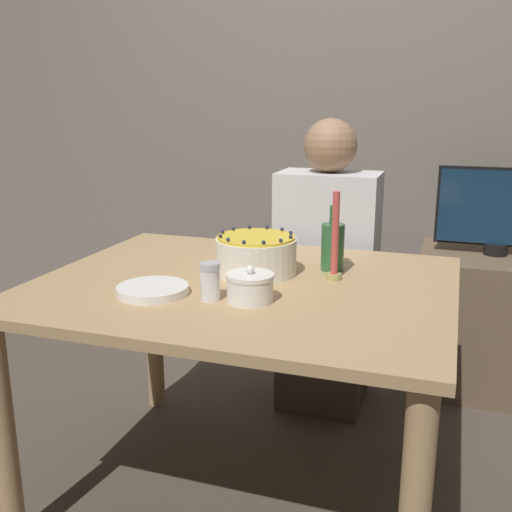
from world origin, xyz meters
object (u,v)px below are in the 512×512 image
object	(u,v)px
cake	(256,255)
sugar_bowl	(250,287)
sugar_shaker	(210,281)
candle	(335,244)
bottle	(333,246)
person_man_blue_shirt	(326,285)
tv_monitor	(500,210)

from	to	relation	value
cake	sugar_bowl	size ratio (longest dim) A/B	1.93
sugar_bowl	sugar_shaker	size ratio (longest dim) A/B	1.24
candle	bottle	distance (m)	0.11
sugar_shaker	candle	xyz separation A→B (m)	(0.28, 0.30, 0.06)
person_man_blue_shirt	tv_monitor	distance (m)	0.82
candle	bottle	xyz separation A→B (m)	(-0.03, 0.10, -0.03)
person_man_blue_shirt	tv_monitor	world-z (taller)	person_man_blue_shirt
candle	person_man_blue_shirt	size ratio (longest dim) A/B	0.23
cake	candle	world-z (taller)	candle
sugar_shaker	person_man_blue_shirt	xyz separation A→B (m)	(0.14, 0.89, -0.26)
sugar_shaker	tv_monitor	world-z (taller)	tv_monitor
candle	person_man_blue_shirt	xyz separation A→B (m)	(-0.14, 0.59, -0.32)
candle	tv_monitor	size ratio (longest dim) A/B	0.52
sugar_shaker	candle	world-z (taller)	candle
cake	sugar_bowl	distance (m)	0.27
cake	candle	xyz separation A→B (m)	(0.25, 0.01, 0.05)
tv_monitor	cake	bearing A→B (deg)	-127.44
person_man_blue_shirt	tv_monitor	xyz separation A→B (m)	(0.66, 0.39, 0.29)
sugar_bowl	cake	bearing A→B (deg)	105.28
sugar_bowl	tv_monitor	xyz separation A→B (m)	(0.69, 1.25, 0.04)
sugar_bowl	tv_monitor	bearing A→B (deg)	61.16
sugar_bowl	tv_monitor	size ratio (longest dim) A/B	0.25
bottle	person_man_blue_shirt	xyz separation A→B (m)	(-0.12, 0.49, -0.29)
sugar_shaker	person_man_blue_shirt	world-z (taller)	person_man_blue_shirt
person_man_blue_shirt	sugar_bowl	bearing A→B (deg)	87.98
cake	candle	distance (m)	0.25
cake	candle	bearing A→B (deg)	3.34
sugar_bowl	person_man_blue_shirt	size ratio (longest dim) A/B	0.11
cake	bottle	size ratio (longest dim) A/B	1.21
candle	sugar_shaker	bearing A→B (deg)	-132.96
sugar_bowl	person_man_blue_shirt	distance (m)	0.90
bottle	sugar_bowl	bearing A→B (deg)	-111.76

